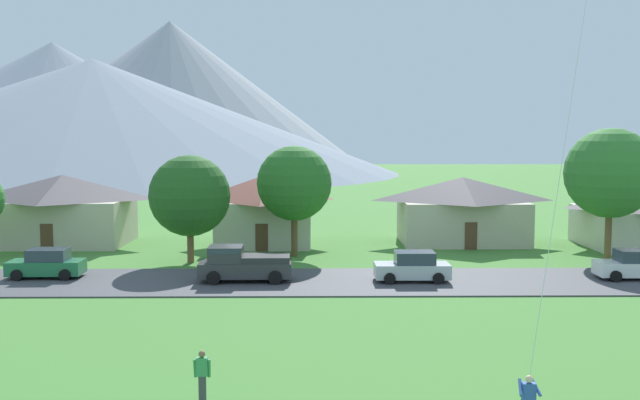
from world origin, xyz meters
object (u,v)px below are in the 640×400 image
Objects in this scene: house_rightmost at (637,216)px; tree_center at (610,173)px; parked_car_white_mid_east at (634,265)px; pickup_truck_charcoal_west_side at (243,264)px; parked_car_green_west_end at (47,264)px; house_leftmost at (462,209)px; tree_near_left at (190,196)px; house_right_center at (63,208)px; tree_left_of_center at (294,183)px; watcher_person at (202,376)px; parked_car_silver_mid_west at (413,267)px; house_left_center at (265,208)px.

house_rightmost is 0.97× the size of tree_center.
pickup_truck_charcoal_west_side is at bearing -179.08° from parked_car_white_mid_east.
parked_car_green_west_end is 1.00× the size of parked_car_white_mid_east.
tree_near_left reaches higher than house_leftmost.
house_right_center is at bearing 143.52° from tree_near_left.
watcher_person is at bearing -94.55° from tree_left_of_center.
parked_car_silver_mid_west is at bearing -30.81° from house_right_center.
tree_near_left is 27.80m from tree_center.
house_right_center is at bearing 161.96° from tree_left_of_center.
tree_near_left is 15.53m from parked_car_silver_mid_west.
tree_center is 1.68× the size of pickup_truck_charcoal_west_side.
house_right_center is at bearing -179.51° from house_left_center.
watcher_person is at bearing -131.94° from tree_center.
watcher_person is at bearing -131.37° from house_rightmost.
house_left_center is 33.36m from watcher_person.
house_leftmost is 1.32× the size of tree_left_of_center.
watcher_person is (0.52, -18.57, -0.18)m from pickup_truck_charcoal_west_side.
parked_car_green_west_end is at bearing -74.91° from house_right_center.
house_right_center is 1.48× the size of tree_near_left.
tree_near_left is 0.80× the size of tree_center.
house_right_center is at bearing -179.56° from house_leftmost.
tree_center reaches higher than parked_car_white_mid_east.
house_left_center is 9.52m from tree_near_left.
watcher_person is (4.55, -25.00, -3.51)m from tree_near_left.
house_left_center is 15.40m from house_right_center.
tree_left_of_center is 1.45× the size of pickup_truck_charcoal_west_side.
tree_left_of_center reaches higher than house_left_center.
tree_left_of_center is at bearing 19.50° from tree_near_left.
parked_car_silver_mid_west is (21.07, -1.24, 0.00)m from parked_car_green_west_end.
tree_near_left is at bearing -160.50° from tree_left_of_center.
house_right_center is 13.86m from tree_near_left.
pickup_truck_charcoal_west_side is at bearing -155.61° from house_rightmost.
parked_car_silver_mid_west is 2.51× the size of watcher_person.
house_rightmost is 5.09× the size of watcher_person.
parked_car_silver_mid_west is at bearing -152.43° from tree_center.
parked_car_green_west_end is at bearing 178.72° from parked_car_white_mid_east.
house_right_center is 1.22× the size of house_rightmost.
house_leftmost reaches higher than parked_car_white_mid_east.
tree_near_left is (-32.12, -6.31, 2.06)m from house_rightmost.
parked_car_silver_mid_west is at bearing -177.81° from parked_car_white_mid_east.
parked_car_white_mid_east is at bearing 0.92° from pickup_truck_charcoal_west_side.
parked_car_green_west_end is (-11.77, -13.62, -1.87)m from house_left_center.
watcher_person is at bearing -79.68° from tree_near_left.
parked_car_white_mid_east is at bearing -23.18° from tree_left_of_center.
tree_near_left is at bearing 100.32° from watcher_person.
parked_car_silver_mid_west is 12.83m from parked_car_white_mid_east.
house_rightmost reaches higher than pickup_truck_charcoal_west_side.
house_right_center is at bearing 105.09° from parked_car_green_west_end.
tree_left_of_center reaches higher than house_right_center.
tree_near_left is at bearing 154.34° from parked_car_silver_mid_west.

